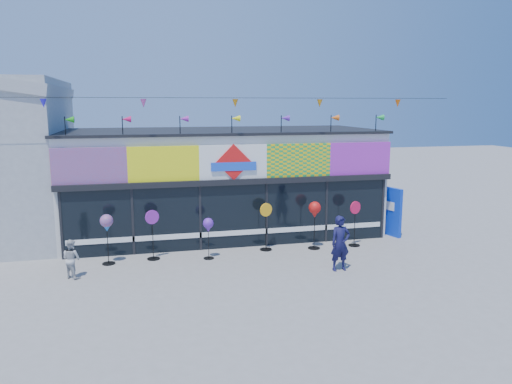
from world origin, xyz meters
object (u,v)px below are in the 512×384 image
object	(u,v)px
spinner_5	(355,222)
spinner_0	(107,224)
spinner_1	(153,233)
spinner_2	(208,226)
adult_man	(340,243)
blue_sign	(392,212)
spinner_4	(315,211)
spinner_3	(266,225)
child	(71,259)

from	to	relation	value
spinner_5	spinner_0	bearing A→B (deg)	-179.37
spinner_1	spinner_2	distance (m)	1.85
spinner_1	adult_man	size ratio (longest dim) A/B	0.97
blue_sign	spinner_4	xyz separation A→B (m)	(-3.55, -0.99, 0.41)
spinner_5	spinner_4	bearing A→B (deg)	179.57
spinner_2	adult_man	distance (m)	4.35
spinner_5	adult_man	size ratio (longest dim) A/B	0.96
spinner_0	spinner_2	size ratio (longest dim) A/B	1.18
spinner_4	adult_man	world-z (taller)	adult_man
spinner_0	spinner_4	world-z (taller)	spinner_4
spinner_3	spinner_4	bearing A→B (deg)	-7.59
spinner_2	spinner_3	xyz separation A→B (m)	(2.11, 0.53, -0.22)
spinner_0	child	size ratio (longest dim) A/B	1.40
blue_sign	spinner_2	bearing A→B (deg)	173.87
spinner_2	child	xyz separation A→B (m)	(-4.21, -0.90, -0.53)
blue_sign	spinner_3	size ratio (longest dim) A/B	1.12
spinner_1	child	bearing A→B (deg)	-152.32
spinner_0	child	world-z (taller)	spinner_0
spinner_2	spinner_3	distance (m)	2.19
spinner_0	spinner_1	xyz separation A→B (m)	(1.43, 0.18, -0.43)
spinner_1	spinner_4	distance (m)	5.65
spinner_3	spinner_4	size ratio (longest dim) A/B	0.99
spinner_0	blue_sign	bearing A→B (deg)	5.87
blue_sign	spinner_2	world-z (taller)	blue_sign
spinner_3	child	bearing A→B (deg)	-167.32
spinner_0	child	bearing A→B (deg)	-132.11
blue_sign	spinner_4	bearing A→B (deg)	179.51
child	blue_sign	bearing A→B (deg)	-129.24
blue_sign	spinner_3	xyz separation A→B (m)	(-5.27, -0.76, -0.06)
blue_sign	child	distance (m)	11.81
spinner_0	spinner_1	distance (m)	1.50
spinner_1	spinner_5	distance (m)	7.18
spinner_3	child	size ratio (longest dim) A/B	1.44
blue_sign	adult_man	size ratio (longest dim) A/B	1.10
child	spinner_3	bearing A→B (deg)	-127.20
spinner_3	adult_man	world-z (taller)	adult_man
spinner_5	spinner_1	bearing A→B (deg)	179.33
spinner_0	spinner_5	size ratio (longest dim) A/B	0.99
adult_man	spinner_1	bearing A→B (deg)	152.83
spinner_4	spinner_5	world-z (taller)	spinner_4
spinner_4	adult_man	xyz separation A→B (m)	(-0.04, -2.42, -0.51)
adult_man	spinner_0	bearing A→B (deg)	158.61
spinner_0	child	xyz separation A→B (m)	(-0.98, -1.09, -0.73)
spinner_1	blue_sign	bearing A→B (deg)	5.68
spinner_0	spinner_2	xyz separation A→B (m)	(3.23, -0.19, -0.20)
adult_man	blue_sign	bearing A→B (deg)	40.29
blue_sign	spinner_3	bearing A→B (deg)	172.17
child	spinner_4	bearing A→B (deg)	-131.44
adult_man	child	size ratio (longest dim) A/B	1.47
spinner_3	spinner_5	world-z (taller)	spinner_3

